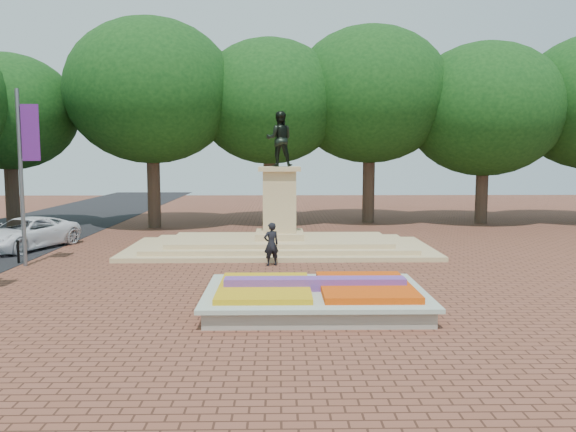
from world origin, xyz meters
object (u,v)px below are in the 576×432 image
object	(u,v)px
van	(25,234)
flower_bed	(316,296)
pedestrian	(271,244)
monument	(280,232)

from	to	relation	value
van	flower_bed	bearing A→B (deg)	-19.82
van	pedestrian	distance (m)	12.38
van	pedestrian	size ratio (longest dim) A/B	3.08
flower_bed	pedestrian	xyz separation A→B (m)	(-1.37, 6.42, 0.50)
monument	pedestrian	xyz separation A→B (m)	(-0.34, -3.58, -0.01)
monument	van	size ratio (longest dim) A/B	2.60
van	pedestrian	world-z (taller)	pedestrian
pedestrian	monument	bearing A→B (deg)	-118.54
flower_bed	van	world-z (taller)	van
monument	van	world-z (taller)	monument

